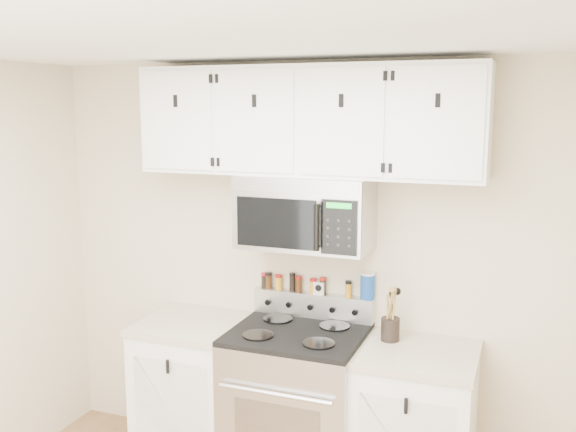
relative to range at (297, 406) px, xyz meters
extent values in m
cube|color=#C3B692|center=(0.00, 0.32, 0.76)|extent=(3.50, 0.01, 2.50)
cube|color=white|center=(0.00, -1.43, 2.01)|extent=(3.50, 3.50, 0.01)
cube|color=#B7B7BA|center=(0.00, 0.00, -0.03)|extent=(0.76, 0.65, 0.92)
cube|color=black|center=(0.00, 0.00, 0.45)|extent=(0.76, 0.65, 0.03)
cube|color=#B7B7BA|center=(0.00, 0.28, 0.54)|extent=(0.76, 0.08, 0.15)
cylinder|color=black|center=(-0.18, -0.15, 0.47)|extent=(0.18, 0.18, 0.01)
cylinder|color=black|center=(0.18, -0.15, 0.47)|extent=(0.18, 0.18, 0.01)
cylinder|color=black|center=(-0.18, 0.15, 0.47)|extent=(0.18, 0.18, 0.01)
cylinder|color=black|center=(0.18, 0.15, 0.47)|extent=(0.18, 0.18, 0.01)
cube|color=white|center=(-0.69, 0.02, -0.05)|extent=(0.62, 0.60, 0.88)
cube|color=tan|center=(-0.69, 0.02, 0.41)|extent=(0.64, 0.62, 0.04)
cube|color=tan|center=(0.69, 0.02, 0.41)|extent=(0.64, 0.62, 0.04)
cube|color=#9E9EA3|center=(0.00, 0.13, 1.14)|extent=(0.76, 0.38, 0.42)
cube|color=#B7B7BA|center=(0.00, -0.06, 1.31)|extent=(0.73, 0.01, 0.08)
cube|color=black|center=(-0.10, -0.07, 1.10)|extent=(0.47, 0.01, 0.28)
cube|color=black|center=(0.26, -0.07, 1.10)|extent=(0.20, 0.01, 0.30)
cylinder|color=black|center=(0.15, -0.10, 1.10)|extent=(0.03, 0.03, 0.26)
cube|color=white|center=(0.00, 0.16, 1.66)|extent=(2.00, 0.33, 0.62)
cube|color=white|center=(-0.75, -0.01, 1.66)|extent=(0.46, 0.01, 0.57)
cube|color=black|center=(-0.75, -0.02, 1.77)|extent=(0.02, 0.01, 0.07)
cube|color=white|center=(-0.25, -0.01, 1.66)|extent=(0.46, 0.01, 0.57)
cube|color=black|center=(-0.25, -0.02, 1.77)|extent=(0.03, 0.01, 0.07)
cube|color=white|center=(0.25, -0.01, 1.66)|extent=(0.46, 0.01, 0.57)
cube|color=black|center=(0.25, -0.02, 1.77)|extent=(0.03, 0.01, 0.07)
cube|color=white|center=(0.75, -0.01, 1.66)|extent=(0.46, 0.01, 0.57)
cube|color=black|center=(0.75, -0.02, 1.77)|extent=(0.02, 0.01, 0.07)
cylinder|color=black|center=(0.51, 0.13, 0.50)|extent=(0.11, 0.11, 0.13)
cylinder|color=olive|center=(0.51, 0.13, 0.60)|extent=(0.01, 0.01, 0.25)
cylinder|color=olive|center=(0.53, 0.12, 0.61)|extent=(0.01, 0.01, 0.26)
cylinder|color=olive|center=(0.50, 0.13, 0.59)|extent=(0.01, 0.01, 0.23)
cylinder|color=black|center=(0.52, 0.14, 0.60)|extent=(0.01, 0.01, 0.24)
cylinder|color=olive|center=(0.51, 0.11, 0.60)|extent=(0.01, 0.01, 0.25)
cube|color=silver|center=(0.04, 0.28, 0.65)|extent=(0.07, 0.06, 0.08)
cylinder|color=#154393|center=(0.34, 0.28, 0.69)|extent=(0.09, 0.09, 0.15)
cylinder|color=white|center=(0.34, 0.28, 0.77)|extent=(0.09, 0.09, 0.01)
cylinder|color=black|center=(-0.33, 0.28, 0.65)|extent=(0.04, 0.04, 0.08)
cylinder|color=#AF0D1F|center=(-0.33, 0.28, 0.70)|extent=(0.04, 0.04, 0.02)
cylinder|color=#41230F|center=(-0.30, 0.28, 0.66)|extent=(0.04, 0.04, 0.09)
cylinder|color=black|center=(-0.30, 0.28, 0.71)|extent=(0.04, 0.04, 0.02)
cylinder|color=orange|center=(-0.23, 0.28, 0.65)|extent=(0.04, 0.04, 0.08)
cylinder|color=#A50C0E|center=(-0.23, 0.28, 0.70)|extent=(0.04, 0.04, 0.02)
cylinder|color=black|center=(-0.14, 0.28, 0.66)|extent=(0.04, 0.04, 0.10)
cylinder|color=black|center=(-0.14, 0.28, 0.72)|extent=(0.04, 0.04, 0.02)
cylinder|color=#442410|center=(-0.09, 0.28, 0.65)|extent=(0.04, 0.04, 0.08)
cylinder|color=#99130B|center=(-0.09, 0.28, 0.70)|extent=(0.04, 0.04, 0.02)
cylinder|color=#C38216|center=(0.00, 0.28, 0.65)|extent=(0.04, 0.04, 0.08)
cylinder|color=#9C0C14|center=(0.00, 0.28, 0.70)|extent=(0.04, 0.04, 0.02)
cylinder|color=black|center=(0.06, 0.28, 0.66)|extent=(0.04, 0.04, 0.09)
cylinder|color=#A9170D|center=(0.06, 0.28, 0.71)|extent=(0.04, 0.04, 0.02)
cylinder|color=#C68117|center=(0.22, 0.28, 0.65)|extent=(0.04, 0.04, 0.08)
cylinder|color=black|center=(0.22, 0.28, 0.70)|extent=(0.04, 0.04, 0.02)
camera|label=1|loc=(1.21, -3.32, 1.75)|focal=40.00mm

